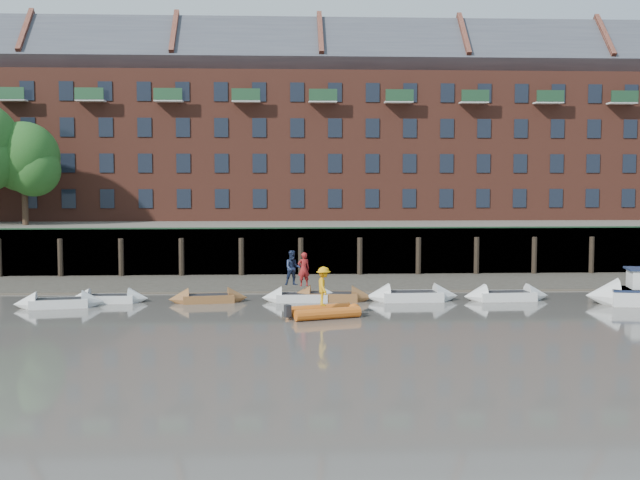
{
  "coord_description": "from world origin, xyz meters",
  "views": [
    {
      "loc": [
        -3.43,
        -32.03,
        6.59
      ],
      "look_at": [
        -1.2,
        12.0,
        3.2
      ],
      "focal_mm": 45.0,
      "sensor_mm": 36.0,
      "label": 1
    }
  ],
  "objects": [
    {
      "name": "rowboat_5",
      "position": [
        3.7,
        10.53,
        0.26
      ],
      "size": [
        5.05,
        1.58,
        1.45
      ],
      "rotation": [
        0.0,
        0.0,
        0.03
      ],
      "color": "silver",
      "rests_on": "ground"
    },
    {
      "name": "apartment_terrace",
      "position": [
        -0.0,
        36.99,
        12.82
      ],
      "size": [
        80.6,
        15.56,
        20.98
      ],
      "color": "brown",
      "rests_on": "bank_terrace"
    },
    {
      "name": "bank_terrace",
      "position": [
        0.0,
        36.0,
        1.6
      ],
      "size": [
        110.0,
        28.0,
        3.2
      ],
      "primitive_type": "cube",
      "color": "#5E594D",
      "rests_on": "ground"
    },
    {
      "name": "person_rower_b",
      "position": [
        -2.72,
        10.92,
        1.78
      ],
      "size": [
        1.01,
        0.84,
        1.89
      ],
      "primitive_type": "imported",
      "rotation": [
        0.0,
        0.0,
        0.14
      ],
      "color": "#19233F",
      "rests_on": "rowboat_3"
    },
    {
      "name": "motor_launch",
      "position": [
        15.26,
        8.63,
        0.63
      ],
      "size": [
        6.22,
        3.0,
        2.46
      ],
      "rotation": [
        0.0,
        0.0,
        2.96
      ],
      "color": "silver",
      "rests_on": "ground"
    },
    {
      "name": "mud_band",
      "position": [
        0.0,
        14.6,
        0.0
      ],
      "size": [
        110.0,
        1.6,
        0.1
      ],
      "primitive_type": "cube",
      "color": "#4C4336",
      "rests_on": "ground"
    },
    {
      "name": "rowboat_1",
      "position": [
        -12.51,
        10.75,
        0.21
      ],
      "size": [
        4.13,
        1.31,
        1.19
      ],
      "rotation": [
        0.0,
        0.0,
        0.03
      ],
      "color": "silver",
      "rests_on": "ground"
    },
    {
      "name": "rowboat_6",
      "position": [
        8.84,
        10.48,
        0.24
      ],
      "size": [
        4.76,
        1.61,
        1.36
      ],
      "rotation": [
        0.0,
        0.0,
        0.05
      ],
      "color": "silver",
      "rests_on": "ground"
    },
    {
      "name": "person_rower_a",
      "position": [
        -2.15,
        10.61,
        1.74
      ],
      "size": [
        0.77,
        0.63,
        1.82
      ],
      "primitive_type": "imported",
      "rotation": [
        0.0,
        0.0,
        3.47
      ],
      "color": "maroon",
      "rests_on": "rowboat_3"
    },
    {
      "name": "rib_tender",
      "position": [
        -1.23,
        5.66,
        0.27
      ],
      "size": [
        3.64,
        2.64,
        0.61
      ],
      "rotation": [
        0.0,
        0.0,
        0.34
      ],
      "color": "#CA5B16",
      "rests_on": "ground"
    },
    {
      "name": "foreshore",
      "position": [
        0.0,
        18.0,
        0.0
      ],
      "size": [
        110.0,
        8.0,
        0.5
      ],
      "primitive_type": "cube",
      "color": "#3D382F",
      "rests_on": "ground"
    },
    {
      "name": "ground",
      "position": [
        0.0,
        0.0,
        0.0
      ],
      "size": [
        220.0,
        220.0,
        0.0
      ],
      "primitive_type": "plane",
      "color": "#58534C",
      "rests_on": "ground"
    },
    {
      "name": "rowboat_4",
      "position": [
        -0.67,
        10.7,
        0.23
      ],
      "size": [
        4.58,
        1.76,
        1.3
      ],
      "rotation": [
        0.0,
        0.0,
        -0.11
      ],
      "color": "brown",
      "rests_on": "ground"
    },
    {
      "name": "rowboat_0",
      "position": [
        -14.72,
        9.27,
        0.23
      ],
      "size": [
        4.63,
        2.05,
        1.3
      ],
      "rotation": [
        0.0,
        0.0,
        0.17
      ],
      "color": "silver",
      "rests_on": "ground"
    },
    {
      "name": "rowboat_2",
      "position": [
        -7.24,
        10.53,
        0.21
      ],
      "size": [
        4.31,
        1.8,
        1.21
      ],
      "rotation": [
        0.0,
        0.0,
        0.14
      ],
      "color": "brown",
      "rests_on": "ground"
    },
    {
      "name": "river_wall",
      "position": [
        -0.0,
        22.38,
        1.59
      ],
      "size": [
        110.0,
        1.23,
        3.3
      ],
      "color": "#2D2A26",
      "rests_on": "ground"
    },
    {
      "name": "person_rib_crew",
      "position": [
        -1.35,
        5.52,
        1.5
      ],
      "size": [
        0.73,
        1.22,
        1.86
      ],
      "primitive_type": "imported",
      "rotation": [
        0.0,
        0.0,
        1.61
      ],
      "color": "orange",
      "rests_on": "rib_tender"
    },
    {
      "name": "rowboat_3",
      "position": [
        -2.26,
        10.63,
        0.22
      ],
      "size": [
        4.27,
        1.27,
        1.23
      ],
      "rotation": [
        0.0,
        0.0,
        0.01
      ],
      "color": "silver",
      "rests_on": "ground"
    }
  ]
}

